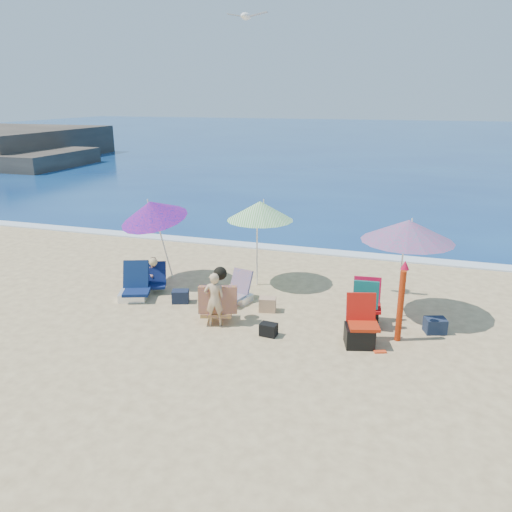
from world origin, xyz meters
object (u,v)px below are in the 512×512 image
(umbrella_striped, at_px, (260,211))
(person_center, at_px, (216,299))
(chair_navy, at_px, (134,289))
(camp_chair_right, at_px, (365,309))
(umbrella_blue, at_px, (152,211))
(furled_umbrella, at_px, (401,298))
(chair_rainbow, at_px, (238,294))
(camp_chair_left, at_px, (360,331))
(person_left, at_px, (155,274))
(umbrella_turquoise, at_px, (408,231))
(seagull, at_px, (246,16))

(umbrella_striped, xyz_separation_m, person_center, (-0.15, -2.19, -1.16))
(chair_navy, distance_m, camp_chair_right, 4.62)
(umbrella_blue, bearing_deg, umbrella_striped, 14.52)
(umbrella_striped, xyz_separation_m, furled_umbrella, (3.02, -1.84, -0.89))
(chair_rainbow, distance_m, camp_chair_left, 2.79)
(umbrella_blue, bearing_deg, furled_umbrella, -13.50)
(person_left, bearing_deg, furled_umbrella, -9.23)
(umbrella_turquoise, xyz_separation_m, furled_umbrella, (-0.00, -0.99, -0.91))
(furled_umbrella, height_order, person_center, furled_umbrella)
(furled_umbrella, bearing_deg, seagull, 160.96)
(chair_rainbow, relative_size, person_left, 0.91)
(camp_chair_right, height_order, seagull, seagull)
(person_center, relative_size, person_left, 1.27)
(person_left, bearing_deg, umbrella_turquoise, 1.98)
(camp_chair_left, height_order, person_left, camp_chair_left)
(camp_chair_left, bearing_deg, umbrella_striped, 137.28)
(furled_umbrella, distance_m, camp_chair_right, 0.84)
(umbrella_blue, xyz_separation_m, chair_navy, (0.03, -0.99, -1.43))
(furled_umbrella, height_order, chair_navy, furled_umbrella)
(chair_rainbow, distance_m, camp_chair_right, 2.57)
(camp_chair_right, height_order, person_center, person_center)
(camp_chair_right, distance_m, person_left, 4.46)
(umbrella_turquoise, height_order, camp_chair_left, umbrella_turquoise)
(person_center, distance_m, seagull, 5.01)
(umbrella_turquoise, height_order, person_center, umbrella_turquoise)
(umbrella_turquoise, distance_m, seagull, 4.74)
(furled_umbrella, bearing_deg, person_center, -173.74)
(chair_navy, bearing_deg, seagull, 19.66)
(chair_navy, relative_size, camp_chair_right, 0.88)
(chair_navy, distance_m, camp_chair_left, 4.67)
(umbrella_turquoise, distance_m, camp_chair_left, 2.07)
(umbrella_blue, distance_m, seagull, 4.29)
(camp_chair_right, bearing_deg, person_center, -164.08)
(umbrella_blue, bearing_deg, umbrella_turquoise, -2.91)
(chair_navy, height_order, person_left, person_left)
(umbrella_striped, xyz_separation_m, chair_rainbow, (-0.13, -1.09, -1.48))
(chair_rainbow, xyz_separation_m, camp_chair_right, (2.54, -0.37, 0.16))
(camp_chair_right, bearing_deg, chair_rainbow, 171.80)
(chair_navy, relative_size, camp_chair_left, 0.93)
(seagull, bearing_deg, person_center, -95.13)
(furled_umbrella, bearing_deg, camp_chair_left, -147.05)
(umbrella_striped, bearing_deg, umbrella_blue, -165.48)
(umbrella_striped, bearing_deg, camp_chair_right, -31.10)
(furled_umbrella, xyz_separation_m, camp_chair_left, (-0.60, -0.39, -0.50))
(umbrella_striped, distance_m, umbrella_blue, 2.31)
(chair_navy, height_order, camp_chair_left, camp_chair_left)
(person_center, bearing_deg, furled_umbrella, 6.26)
(umbrella_blue, bearing_deg, seagull, -5.42)
(furled_umbrella, height_order, person_left, furled_umbrella)
(umbrella_turquoise, xyz_separation_m, camp_chair_right, (-0.61, -0.61, -1.34))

